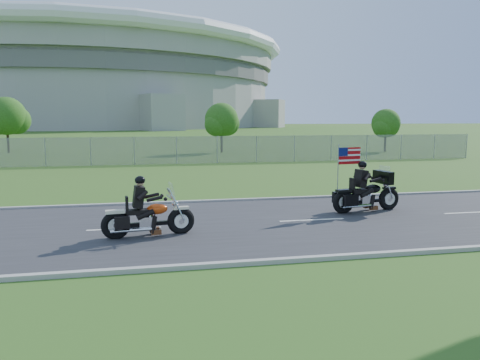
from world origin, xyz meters
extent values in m
plane|color=#3A551A|center=(0.00, 0.00, 0.00)|extent=(420.00, 420.00, 0.00)
cube|color=#28282B|center=(0.00, 0.00, 0.02)|extent=(120.00, 8.00, 0.04)
cube|color=#9E9B93|center=(0.00, 4.05, 0.05)|extent=(120.00, 0.18, 0.12)
cube|color=#9E9B93|center=(0.00, -4.05, 0.05)|extent=(120.00, 0.18, 0.12)
cube|color=gray|center=(-5.00, 20.00, 1.00)|extent=(60.00, 0.03, 2.00)
cylinder|color=#A3A099|center=(-20.00, 170.00, 10.00)|extent=(130.00, 130.00, 20.00)
cylinder|color=#605E5B|center=(-20.00, 170.00, 17.00)|extent=(132.00, 132.00, 4.00)
cylinder|color=#A3A099|center=(-20.00, 170.00, 23.00)|extent=(134.00, 134.00, 6.00)
torus|color=white|center=(-20.00, 170.00, 27.00)|extent=(140.40, 140.40, 4.40)
cylinder|color=#382316|center=(6.00, 30.00, 1.26)|extent=(0.22, 0.22, 2.52)
sphere|color=#284913|center=(6.00, 30.00, 3.15)|extent=(3.20, 3.20, 3.20)
sphere|color=#284913|center=(6.64, 30.48, 2.79)|extent=(2.40, 2.40, 2.40)
sphere|color=#284913|center=(5.44, 29.60, 2.70)|extent=(2.24, 2.24, 2.24)
cylinder|color=#382316|center=(-14.00, 34.00, 1.40)|extent=(0.22, 0.22, 2.80)
sphere|color=#284913|center=(-14.00, 34.00, 3.50)|extent=(3.60, 3.60, 3.60)
sphere|color=#284913|center=(-13.28, 34.54, 3.10)|extent=(2.70, 2.70, 2.70)
cylinder|color=#382316|center=(22.00, 28.00, 1.12)|extent=(0.22, 0.22, 2.24)
sphere|color=#284913|center=(22.00, 28.00, 2.80)|extent=(2.80, 2.80, 2.80)
sphere|color=#284913|center=(22.56, 28.42, 2.48)|extent=(2.10, 2.10, 2.10)
sphere|color=#284913|center=(21.51, 27.65, 2.40)|extent=(1.96, 1.96, 1.96)
torus|color=black|center=(-0.35, -0.89, 0.41)|extent=(0.82, 0.29, 0.80)
torus|color=black|center=(-2.18, -1.11, 0.41)|extent=(0.82, 0.29, 0.80)
ellipsoid|color=#CD420F|center=(-1.03, -0.97, 0.80)|extent=(0.65, 0.42, 0.30)
cube|color=black|center=(-1.59, -1.04, 0.76)|extent=(0.63, 0.40, 0.13)
cube|color=black|center=(-1.54, -1.03, 1.18)|extent=(0.31, 0.46, 0.60)
sphere|color=black|center=(-1.48, -1.03, 1.65)|extent=(0.33, 0.33, 0.29)
cube|color=silver|center=(-0.60, -0.92, 1.32)|extent=(0.10, 0.50, 0.43)
torus|color=black|center=(7.39, 1.16, 0.43)|extent=(0.87, 0.34, 0.84)
torus|color=black|center=(5.47, 0.84, 0.43)|extent=(0.87, 0.34, 0.84)
ellipsoid|color=black|center=(6.68, 1.04, 0.84)|extent=(0.69, 0.46, 0.32)
cube|color=black|center=(6.09, 0.95, 0.79)|extent=(0.67, 0.44, 0.14)
cube|color=black|center=(6.15, 0.95, 1.24)|extent=(0.34, 0.49, 0.63)
sphere|color=black|center=(6.21, 0.96, 1.73)|extent=(0.35, 0.35, 0.31)
cube|color=black|center=(7.11, 1.11, 1.24)|extent=(0.39, 0.94, 0.46)
cube|color=#B70C11|center=(5.78, 1.12, 2.04)|extent=(0.90, 0.17, 0.59)
camera|label=1|loc=(-1.37, -14.25, 3.40)|focal=35.00mm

